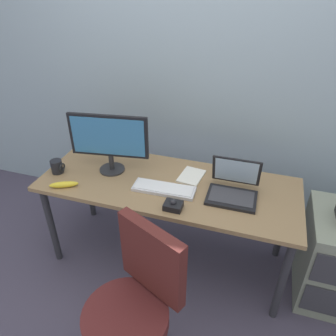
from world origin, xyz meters
The scene contains 12 objects.
ground_plane centered at (0.00, 0.00, 0.00)m, with size 8.00×8.00×0.00m, color #494255.
back_wall centered at (0.00, 0.69, 1.40)m, with size 6.00×0.10×2.80m, color #95AAB6.
desk centered at (0.00, 0.00, 0.64)m, with size 1.75×0.67×0.71m.
file_cabinet centered at (1.15, 0.03, 0.33)m, with size 0.42×0.53×0.65m.
office_chair centered at (0.07, -0.80, 0.42)m, with size 0.54×0.55×0.93m.
monitor_main centered at (-0.43, 0.03, 0.96)m, with size 0.54×0.18×0.43m.
keyboard centered at (0.00, -0.09, 0.72)m, with size 0.41×0.15×0.03m.
laptop centered at (0.43, 0.00, 0.76)m, with size 0.31×0.29×0.23m.
trackball_mouse centered at (0.11, -0.25, 0.73)m, with size 0.11×0.09×0.07m.
coffee_mug centered at (-0.79, -0.11, 0.76)m, with size 0.09×0.08×0.10m.
paper_notepad centered at (0.13, 0.12, 0.71)m, with size 0.15×0.21×0.01m, color white.
banana centered at (-0.64, -0.25, 0.73)m, with size 0.19×0.04×0.04m, color yellow.
Camera 1 is at (0.54, -1.69, 1.96)m, focal length 34.22 mm.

